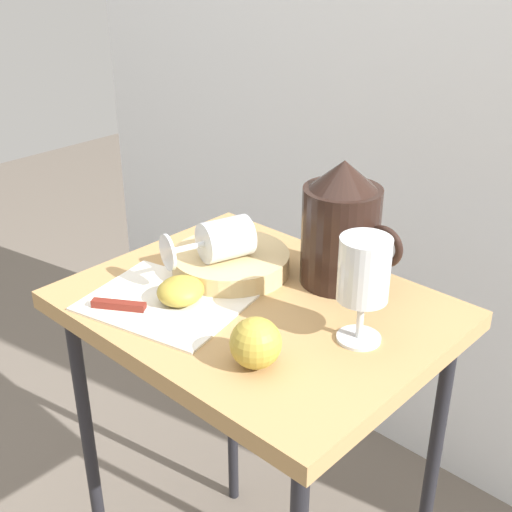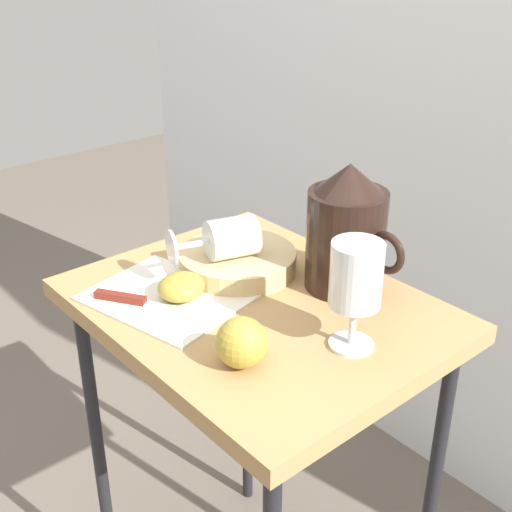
{
  "view_description": "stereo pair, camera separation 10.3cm",
  "coord_description": "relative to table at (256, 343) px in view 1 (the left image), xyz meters",
  "views": [
    {
      "loc": [
        0.63,
        -0.67,
        1.27
      ],
      "look_at": [
        0.0,
        0.0,
        0.81
      ],
      "focal_mm": 47.48,
      "sensor_mm": 36.0,
      "label": 1
    },
    {
      "loc": [
        0.7,
        -0.6,
        1.27
      ],
      "look_at": [
        0.0,
        0.0,
        0.81
      ],
      "focal_mm": 47.48,
      "sensor_mm": 36.0,
      "label": 2
    }
  ],
  "objects": [
    {
      "name": "apple_whole",
      "position": [
        0.11,
        -0.12,
        0.11
      ],
      "size": [
        0.07,
        0.07,
        0.07
      ],
      "primitive_type": "sphere",
      "color": "#B29938",
      "rests_on": "table"
    },
    {
      "name": "apple_half_right",
      "position": [
        -0.08,
        -0.09,
        0.1
      ],
      "size": [
        0.07,
        0.07,
        0.04
      ],
      "primitive_type": "ellipsoid",
      "color": "#B29938",
      "rests_on": "linen_napkin"
    },
    {
      "name": "apple_half_left",
      "position": [
        -0.08,
        -0.08,
        0.1
      ],
      "size": [
        0.07,
        0.07,
        0.04
      ],
      "primitive_type": "ellipsoid",
      "color": "#B29938",
      "rests_on": "linen_napkin"
    },
    {
      "name": "wine_glass_upright",
      "position": [
        0.18,
        0.02,
        0.18
      ],
      "size": [
        0.07,
        0.07,
        0.16
      ],
      "color": "silver",
      "rests_on": "table"
    },
    {
      "name": "pitcher",
      "position": [
        0.05,
        0.14,
        0.16
      ],
      "size": [
        0.18,
        0.13,
        0.21
      ],
      "color": "black",
      "rests_on": "table"
    },
    {
      "name": "curtain_drape",
      "position": [
        0.0,
        0.63,
        0.28
      ],
      "size": [
        2.4,
        0.03,
        1.87
      ],
      "primitive_type": "cube",
      "color": "white",
      "rests_on": "ground_plane"
    },
    {
      "name": "wine_glass_tipped_near",
      "position": [
        -0.1,
        0.02,
        0.15
      ],
      "size": [
        0.11,
        0.16,
        0.07
      ],
      "color": "silver",
      "rests_on": "basket_tray"
    },
    {
      "name": "basket_tray",
      "position": [
        -0.1,
        0.04,
        0.1
      ],
      "size": [
        0.2,
        0.2,
        0.03
      ],
      "primitive_type": "cylinder",
      "color": "tan",
      "rests_on": "table"
    },
    {
      "name": "table",
      "position": [
        0.0,
        0.0,
        0.0
      ],
      "size": [
        0.57,
        0.45,
        0.73
      ],
      "color": "#AD8451",
      "rests_on": "ground_plane"
    },
    {
      "name": "knife",
      "position": [
        -0.11,
        -0.15,
        0.09
      ],
      "size": [
        0.19,
        0.13,
        0.01
      ],
      "color": "silver",
      "rests_on": "linen_napkin"
    },
    {
      "name": "linen_napkin",
      "position": [
        -0.1,
        -0.1,
        0.08
      ],
      "size": [
        0.27,
        0.23,
        0.0
      ],
      "primitive_type": "cube",
      "rotation": [
        0.0,
        0.0,
        0.22
      ],
      "color": "silver",
      "rests_on": "table"
    }
  ]
}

